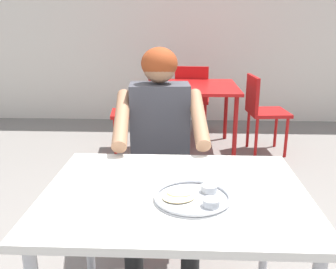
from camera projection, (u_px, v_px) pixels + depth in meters
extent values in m
cube|color=silver|center=(175.00, 193.00, 1.45)|extent=(1.02, 0.80, 0.03)
cylinder|color=#B2B2B7|center=(89.00, 227.00, 1.89)|extent=(0.04, 0.04, 0.70)
cylinder|color=#B2B2B7|center=(266.00, 231.00, 1.86)|extent=(0.04, 0.04, 0.70)
cylinder|color=#B7BABF|center=(192.00, 199.00, 1.36)|extent=(0.29, 0.29, 0.01)
torus|color=#B7BABF|center=(192.00, 197.00, 1.35)|extent=(0.29, 0.29, 0.01)
cylinder|color=#B2B5BA|center=(211.00, 203.00, 1.30)|extent=(0.06, 0.06, 0.03)
cylinder|color=#9E4714|center=(211.00, 201.00, 1.29)|extent=(0.05, 0.05, 0.01)
cylinder|color=#B2B5BA|center=(209.00, 189.00, 1.41)|extent=(0.06, 0.06, 0.03)
cylinder|color=maroon|center=(209.00, 187.00, 1.40)|extent=(0.05, 0.05, 0.01)
ellipsoid|color=#E5C689|center=(179.00, 197.00, 1.36)|extent=(0.15, 0.14, 0.01)
ellipsoid|color=#D3C287|center=(179.00, 193.00, 1.37)|extent=(0.09, 0.07, 0.01)
cube|color=red|center=(161.00, 174.00, 2.30)|extent=(0.42, 0.45, 0.04)
cube|color=red|center=(160.00, 133.00, 2.43)|extent=(0.37, 0.07, 0.38)
cylinder|color=red|center=(187.00, 221.00, 2.21)|extent=(0.03, 0.03, 0.43)
cylinder|color=red|center=(136.00, 222.00, 2.20)|extent=(0.03, 0.03, 0.43)
cylinder|color=red|center=(183.00, 195.00, 2.54)|extent=(0.03, 0.03, 0.43)
cylinder|color=red|center=(138.00, 196.00, 2.53)|extent=(0.03, 0.03, 0.43)
cylinder|color=black|center=(190.00, 245.00, 1.94)|extent=(0.10, 0.10, 0.47)
cylinder|color=black|center=(188.00, 182.00, 2.05)|extent=(0.15, 0.41, 0.12)
cylinder|color=black|center=(133.00, 247.00, 1.93)|extent=(0.10, 0.10, 0.47)
cylinder|color=black|center=(134.00, 183.00, 2.04)|extent=(0.15, 0.41, 0.12)
cube|color=#3F3F47|center=(160.00, 128.00, 2.16)|extent=(0.36, 0.23, 0.52)
cylinder|color=#996B4C|center=(199.00, 118.00, 1.97)|extent=(0.11, 0.46, 0.25)
cylinder|color=#996B4C|center=(122.00, 119.00, 1.95)|extent=(0.11, 0.46, 0.25)
sphere|color=#996B4C|center=(159.00, 66.00, 2.05)|extent=(0.19, 0.19, 0.19)
ellipsoid|color=maroon|center=(159.00, 63.00, 2.05)|extent=(0.21, 0.20, 0.18)
cube|color=#B71414|center=(198.00, 87.00, 3.90)|extent=(0.84, 0.95, 0.03)
cylinder|color=maroon|center=(162.00, 130.00, 3.62)|extent=(0.04, 0.04, 0.69)
cylinder|color=maroon|center=(235.00, 131.00, 3.59)|extent=(0.04, 0.04, 0.69)
cylinder|color=maroon|center=(166.00, 111.00, 4.41)|extent=(0.04, 0.04, 0.69)
cylinder|color=maroon|center=(226.00, 111.00, 4.39)|extent=(0.04, 0.04, 0.69)
cube|color=#AF1412|center=(132.00, 113.00, 3.95)|extent=(0.48, 0.44, 0.04)
cube|color=#AF1412|center=(151.00, 93.00, 3.90)|extent=(0.08, 0.37, 0.41)
cylinder|color=#AF1412|center=(115.00, 137.00, 3.86)|extent=(0.03, 0.03, 0.40)
cylinder|color=#AF1412|center=(117.00, 129.00, 4.15)|extent=(0.03, 0.03, 0.40)
cylinder|color=#AF1412|center=(149.00, 137.00, 3.88)|extent=(0.03, 0.03, 0.40)
cylinder|color=#AF1412|center=(149.00, 129.00, 4.18)|extent=(0.03, 0.03, 0.40)
cube|color=#AE1414|center=(268.00, 112.00, 3.90)|extent=(0.43, 0.45, 0.04)
cube|color=#AE1414|center=(252.00, 94.00, 3.84)|extent=(0.07, 0.40, 0.37)
cylinder|color=#AE1414|center=(276.00, 129.00, 4.14)|extent=(0.03, 0.03, 0.42)
cylinder|color=#AE1414|center=(286.00, 138.00, 3.82)|extent=(0.03, 0.03, 0.42)
cylinder|color=#AE1414|center=(248.00, 129.00, 4.13)|extent=(0.03, 0.03, 0.42)
cylinder|color=#AE1414|center=(256.00, 138.00, 3.80)|extent=(0.03, 0.03, 0.42)
cube|color=#B51414|center=(192.00, 100.00, 4.61)|extent=(0.45, 0.44, 0.04)
cube|color=#B51414|center=(192.00, 84.00, 4.37)|extent=(0.40, 0.07, 0.42)
cylinder|color=#B51414|center=(180.00, 113.00, 4.86)|extent=(0.03, 0.03, 0.41)
cylinder|color=#B51414|center=(205.00, 114.00, 4.82)|extent=(0.03, 0.03, 0.41)
cylinder|color=#B51414|center=(177.00, 120.00, 4.54)|extent=(0.03, 0.03, 0.41)
cylinder|color=#B51414|center=(205.00, 121.00, 4.50)|extent=(0.03, 0.03, 0.41)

